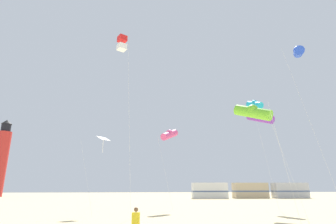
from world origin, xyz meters
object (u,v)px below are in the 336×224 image
(kite_tube_blue, at_px, (299,52))
(lighthouse_distant, at_px, (1,159))
(rv_van_silver, at_px, (290,190))
(kite_tube_rainbow, at_px, (169,134))
(kite_tube_cyan, at_px, (255,104))
(rv_van_white, at_px, (210,191))
(kite_tube_lime, at_px, (253,112))
(kite_diamond_white, at_px, (103,141))
(rv_van_tan, at_px, (250,190))
(kite_flyer_standing, at_px, (136,220))
(kite_tube_violet, at_px, (260,117))
(kite_box_scarlet, at_px, (122,43))

(kite_tube_blue, height_order, lighthouse_distant, lighthouse_distant)
(kite_tube_blue, relative_size, rv_van_silver, 2.01)
(kite_tube_rainbow, bearing_deg, kite_tube_cyan, 3.10)
(kite_tube_cyan, distance_m, rv_van_silver, 29.26)
(rv_van_white, bearing_deg, kite_tube_lime, -96.57)
(kite_diamond_white, distance_m, rv_van_tan, 36.92)
(rv_van_white, relative_size, rv_van_silver, 1.02)
(kite_tube_lime, relative_size, rv_van_silver, 1.15)
(kite_flyer_standing, bearing_deg, kite_tube_violet, -133.16)
(kite_tube_rainbow, bearing_deg, kite_diamond_white, -149.48)
(kite_tube_lime, distance_m, lighthouse_distant, 59.45)
(kite_tube_violet, relative_size, kite_diamond_white, 1.38)
(lighthouse_distant, bearing_deg, kite_tube_lime, -50.83)
(kite_tube_blue, distance_m, rv_van_white, 34.03)
(kite_flyer_standing, distance_m, kite_tube_violet, 15.07)
(kite_diamond_white, height_order, lighthouse_distant, lighthouse_distant)
(lighthouse_distant, bearing_deg, kite_tube_blue, -46.31)
(rv_van_tan, bearing_deg, kite_flyer_standing, -119.38)
(kite_tube_cyan, bearing_deg, rv_van_tan, 70.03)
(kite_tube_blue, bearing_deg, rv_van_white, 88.53)
(kite_diamond_white, bearing_deg, kite_tube_rainbow, 30.52)
(kite_tube_lime, xyz_separation_m, rv_van_silver, (21.22, 33.38, -5.35))
(kite_tube_rainbow, xyz_separation_m, kite_tube_blue, (9.27, -8.65, 5.13))
(kite_tube_lime, xyz_separation_m, kite_box_scarlet, (-8.82, 2.27, 5.80))
(kite_box_scarlet, relative_size, rv_van_silver, 2.04)
(kite_box_scarlet, distance_m, lighthouse_distant, 52.60)
(lighthouse_distant, xyz_separation_m, rv_van_white, (43.33, -12.25, -6.45))
(rv_van_tan, bearing_deg, kite_tube_blue, -104.98)
(kite_tube_rainbow, height_order, rv_van_white, kite_tube_rainbow)
(lighthouse_distant, relative_size, rv_van_tan, 2.61)
(kite_tube_lime, relative_size, rv_van_tan, 1.15)
(kite_box_scarlet, xyz_separation_m, rv_van_tan, (22.58, 31.97, -11.14))
(kite_tube_rainbow, bearing_deg, kite_tube_blue, -43.03)
(kite_tube_lime, distance_m, rv_van_tan, 37.29)
(rv_van_silver, bearing_deg, kite_tube_violet, -123.12)
(kite_diamond_white, relative_size, rv_van_tan, 0.96)
(kite_tube_lime, distance_m, kite_diamond_white, 12.38)
(kite_tube_violet, relative_size, kite_tube_cyan, 0.74)
(kite_tube_violet, bearing_deg, lighthouse_distant, 134.79)
(kite_tube_violet, height_order, rv_van_tan, kite_tube_violet)
(kite_tube_rainbow, height_order, kite_tube_cyan, kite_tube_cyan)
(kite_tube_lime, relative_size, kite_diamond_white, 1.20)
(kite_tube_rainbow, bearing_deg, rv_van_silver, 42.19)
(lighthouse_distant, bearing_deg, kite_box_scarlet, -56.75)
(rv_van_tan, bearing_deg, kite_tube_rainbow, -126.87)
(kite_box_scarlet, bearing_deg, kite_tube_blue, -2.81)
(kite_tube_rainbow, distance_m, rv_van_silver, 34.92)
(kite_tube_cyan, height_order, rv_van_white, kite_tube_cyan)
(lighthouse_distant, bearing_deg, rv_van_silver, -12.20)
(kite_tube_lime, bearing_deg, kite_box_scarlet, 165.54)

